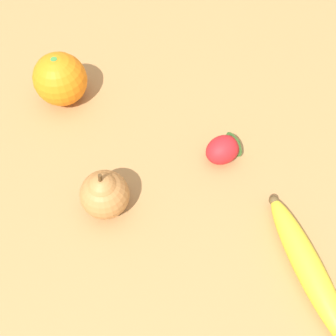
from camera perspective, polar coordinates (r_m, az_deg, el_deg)
name	(u,v)px	position (r m, az deg, el deg)	size (l,w,h in m)	color
ground_plane	(206,180)	(0.59, 5.48, -1.73)	(3.00, 3.00, 0.00)	#A87A47
banana	(309,269)	(0.54, 19.78, -13.59)	(0.22, 0.07, 0.04)	yellow
orange	(60,79)	(0.67, -15.36, 12.31)	(0.09, 0.09, 0.09)	orange
pear	(104,193)	(0.54, -9.21, -3.66)	(0.07, 0.07, 0.09)	#B2753D
strawberry	(225,149)	(0.59, 8.28, 2.80)	(0.06, 0.07, 0.04)	red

